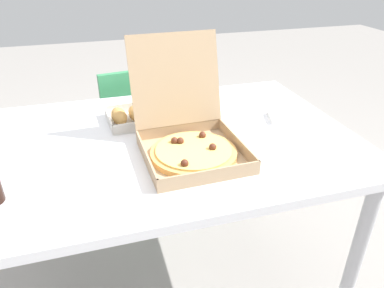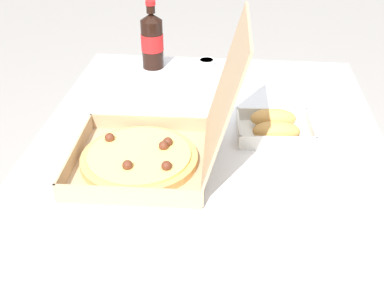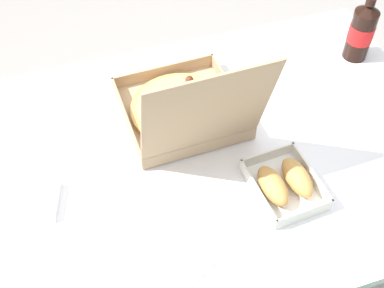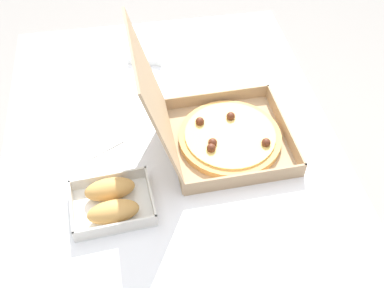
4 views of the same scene
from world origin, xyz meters
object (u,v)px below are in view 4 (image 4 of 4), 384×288
Objects in this scene: bread_side_box at (112,202)px; paper_menu at (81,131)px; pizza_box_open at (218,131)px; napkin_pile at (148,53)px.

paper_menu is (0.27, 0.07, -0.02)m from bread_side_box.
bread_side_box is at bearing 119.71° from pizza_box_open.
pizza_box_open is 0.38m from paper_menu.
bread_side_box is (-0.16, 0.29, -0.02)m from pizza_box_open.
napkin_pile is at bearing -62.64° from paper_menu.
bread_side_box is 1.82× the size of napkin_pile.
napkin_pile reaches higher than paper_menu.
bread_side_box is 0.28m from paper_menu.
napkin_pile is (0.42, 0.14, -0.04)m from pizza_box_open.
pizza_box_open is at bearing -161.07° from napkin_pile.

